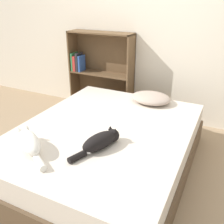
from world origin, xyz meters
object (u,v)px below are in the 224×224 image
object	(u,v)px
bed	(105,148)
pillow	(151,98)
bookshelf	(100,71)
cat_dark	(101,141)
cat_light	(29,142)

from	to	relation	value
bed	pillow	size ratio (longest dim) A/B	4.31
bookshelf	pillow	bearing A→B (deg)	-27.06
cat_dark	bookshelf	bearing A→B (deg)	48.54
bed	cat_light	world-z (taller)	cat_light
pillow	bookshelf	distance (m)	1.03
bed	bookshelf	size ratio (longest dim) A/B	1.74
bed	cat_dark	bearing A→B (deg)	-67.60
bed	bookshelf	distance (m)	1.48
bed	bookshelf	bearing A→B (deg)	120.08
bed	pillow	bearing A→B (deg)	75.96
bookshelf	bed	bearing A→B (deg)	-59.92
pillow	bookshelf	bearing A→B (deg)	152.94
pillow	cat_light	size ratio (longest dim) A/B	0.94
pillow	bed	bearing A→B (deg)	-104.04
pillow	cat_light	xyz separation A→B (m)	(-0.57, -1.37, 0.02)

